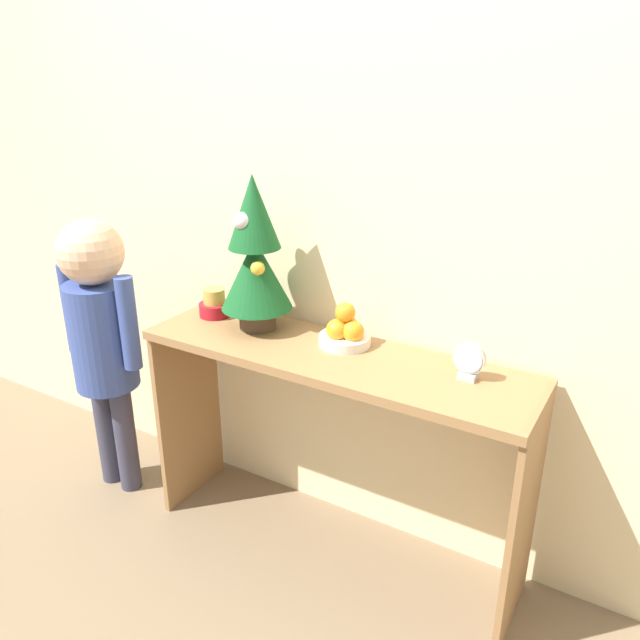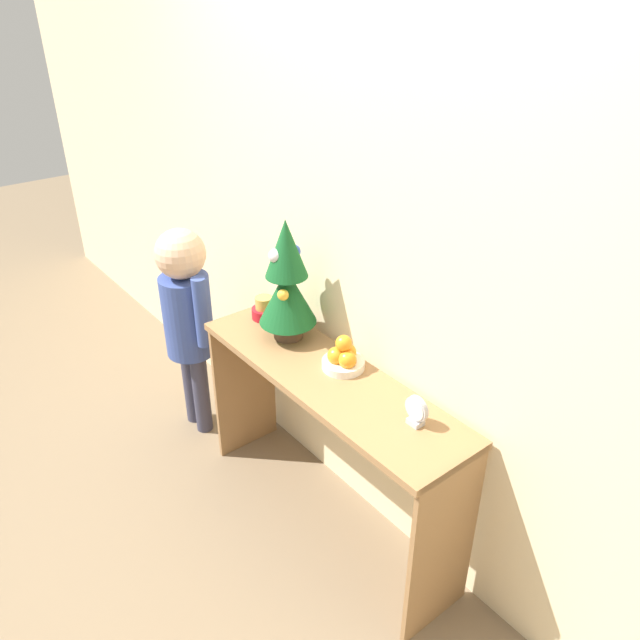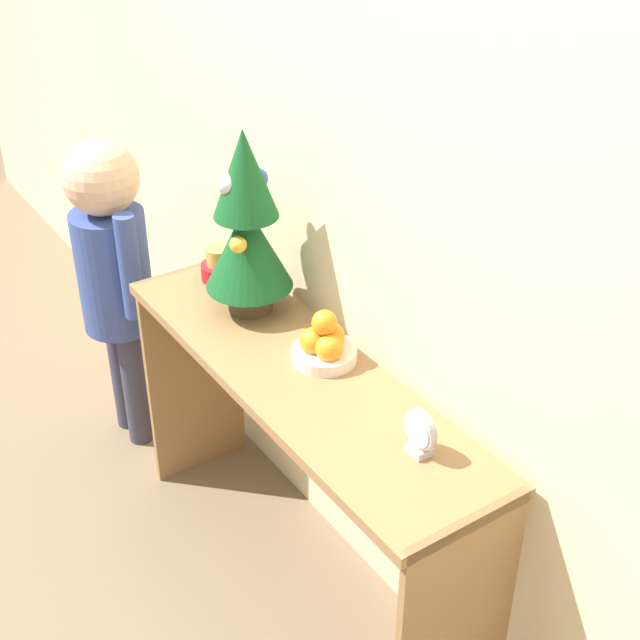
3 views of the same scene
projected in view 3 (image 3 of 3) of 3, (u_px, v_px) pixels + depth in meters
name	position (u px, v px, depth m)	size (l,w,h in m)	color
ground_plane	(249.00, 606.00, 2.56)	(12.00, 12.00, 0.00)	#7A664C
back_wall	(376.00, 168.00, 2.09)	(7.00, 0.05, 2.50)	beige
console_table	(299.00, 422.00, 2.33)	(1.29, 0.36, 0.76)	olive
mini_tree	(247.00, 224.00, 2.36)	(0.24, 0.24, 0.52)	#4C3828
fruit_bowl	(325.00, 345.00, 2.25)	(0.17, 0.17, 0.14)	silver
singing_bowl	(220.00, 266.00, 2.62)	(0.11, 0.11, 0.10)	#AD1923
desk_clock	(420.00, 433.00, 1.94)	(0.09, 0.04, 0.11)	#B2B2B7
child_figure	(112.00, 260.00, 2.87)	(0.37, 0.24, 1.10)	#38384C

